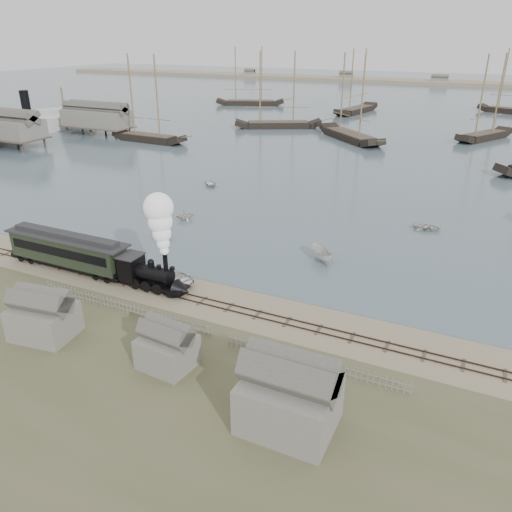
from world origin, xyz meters
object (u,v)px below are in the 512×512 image
at_px(locomotive, 158,250).
at_px(passenger_coach, 68,249).
at_px(steamship, 27,112).
at_px(beached_dinghy, 183,280).

height_order(locomotive, passenger_coach, locomotive).
relative_size(locomotive, steamship, 0.20).
height_order(passenger_coach, steamship, steamship).
bearing_deg(beached_dinghy, steamship, 83.06).
relative_size(locomotive, beached_dinghy, 2.52).
distance_m(beached_dinghy, steamship, 101.30).
relative_size(passenger_coach, steamship, 0.31).
height_order(passenger_coach, beached_dinghy, passenger_coach).
xyz_separation_m(passenger_coach, steamship, (-71.00, 58.33, 3.08)).
distance_m(locomotive, steamship, 101.62).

